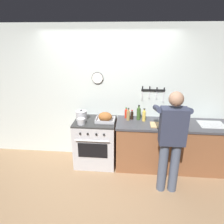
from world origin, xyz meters
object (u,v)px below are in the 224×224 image
at_px(person_cook, 171,137).
at_px(bottle_vinegar, 128,115).
at_px(bottle_cooking_oil, 144,116).
at_px(bottle_soy_sauce, 132,115).
at_px(bottle_olive_oil, 139,114).
at_px(cutting_board, 161,125).
at_px(bottle_dish_soap, 164,116).
at_px(stock_pot, 81,115).
at_px(roasting_pan, 105,117).
at_px(saucepan, 81,121).
at_px(stove, 96,142).
at_px(bottle_hot_sauce, 126,114).

distance_m(person_cook, bottle_vinegar, 0.98).
xyz_separation_m(person_cook, bottle_cooking_oil, (-0.37, 0.71, 0.05)).
bearing_deg(bottle_soy_sauce, bottle_olive_oil, -3.52).
height_order(cutting_board, bottle_dish_soap, bottle_dish_soap).
distance_m(stock_pot, bottle_olive_oil, 1.07).
relative_size(roasting_pan, cutting_board, 0.98).
distance_m(stock_pot, cutting_board, 1.46).
relative_size(bottle_olive_oil, bottle_cooking_oil, 1.16).
relative_size(saucepan, bottle_soy_sauce, 0.79).
xyz_separation_m(saucepan, bottle_soy_sauce, (0.90, 0.32, 0.02)).
bearing_deg(bottle_olive_oil, cutting_board, -33.24).
bearing_deg(cutting_board, person_cook, -80.47).
relative_size(cutting_board, bottle_cooking_oil, 1.48).
xyz_separation_m(stove, bottle_dish_soap, (1.27, 0.14, 0.54)).
bearing_deg(person_cook, bottle_hot_sauce, 27.56).
xyz_separation_m(person_cook, bottle_soy_sauce, (-0.59, 0.78, 0.02)).
distance_m(cutting_board, bottle_olive_oil, 0.47).
xyz_separation_m(stock_pot, bottle_vinegar, (0.87, 0.05, 0.01)).
bearing_deg(bottle_cooking_oil, person_cook, -62.33).
height_order(roasting_pan, bottle_cooking_oil, bottle_cooking_oil).
bearing_deg(bottle_hot_sauce, bottle_cooking_oil, -19.96).
height_order(bottle_hot_sauce, bottle_dish_soap, bottle_dish_soap).
relative_size(roasting_pan, saucepan, 2.48).
xyz_separation_m(stove, stock_pot, (-0.26, 0.03, 0.54)).
xyz_separation_m(roasting_pan, bottle_dish_soap, (1.07, 0.18, 0.01)).
bearing_deg(saucepan, stove, 39.91).
relative_size(cutting_board, bottle_vinegar, 1.53).
bearing_deg(saucepan, bottle_olive_oil, 17.07).
distance_m(bottle_olive_oil, bottle_soy_sauce, 0.13).
height_order(stove, bottle_soy_sauce, bottle_soy_sauce).
xyz_separation_m(stock_pot, saucepan, (0.04, -0.20, -0.03)).
distance_m(stove, stock_pot, 0.60).
bearing_deg(stock_pot, cutting_board, -5.60).
relative_size(cutting_board, bottle_hot_sauce, 1.73).
height_order(cutting_board, bottle_olive_oil, bottle_olive_oil).
bearing_deg(bottle_dish_soap, bottle_hot_sauce, 175.94).
height_order(saucepan, bottle_vinegar, bottle_vinegar).
bearing_deg(bottle_soy_sauce, bottle_vinegar, -138.03).
distance_m(bottle_olive_oil, bottle_dish_soap, 0.46).
xyz_separation_m(roasting_pan, bottle_vinegar, (0.42, 0.11, 0.01)).
height_order(bottle_olive_oil, bottle_dish_soap, bottle_olive_oil).
bearing_deg(bottle_olive_oil, bottle_hot_sauce, 166.11).
distance_m(stock_pot, bottle_cooking_oil, 1.16).
bearing_deg(stove, roasting_pan, -9.82).
height_order(saucepan, bottle_olive_oil, bottle_olive_oil).
relative_size(roasting_pan, bottle_soy_sauce, 1.95).
bearing_deg(bottle_hot_sauce, bottle_dish_soap, -4.06).
bearing_deg(bottle_olive_oil, bottle_dish_soap, 1.06).
xyz_separation_m(bottle_dish_soap, bottle_soy_sauce, (-0.59, -0.00, -0.02)).
distance_m(bottle_cooking_oil, bottle_soy_sauce, 0.23).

